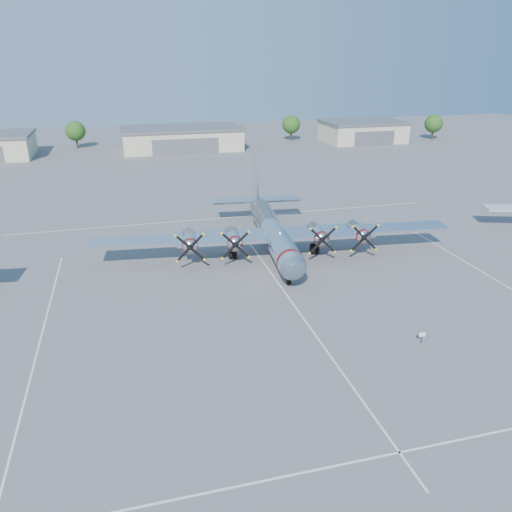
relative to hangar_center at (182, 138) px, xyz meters
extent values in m
plane|color=#565658|center=(0.00, -81.96, -2.71)|extent=(260.00, 260.00, 0.00)
cube|color=silver|center=(-22.00, -86.96, -2.71)|extent=(0.15, 40.00, 0.01)
cube|color=silver|center=(0.00, -86.96, -2.71)|extent=(0.15, 40.00, 0.01)
cube|color=silver|center=(22.00, -86.96, -2.71)|extent=(0.15, 40.00, 0.01)
cube|color=silver|center=(0.00, -103.96, -2.71)|extent=(60.00, 0.15, 0.01)
cube|color=silver|center=(0.00, -56.96, -2.71)|extent=(60.00, 0.15, 0.01)
cube|color=#BCB596|center=(0.00, 0.04, -0.31)|extent=(28.00, 14.00, 4.80)
cube|color=slate|center=(0.00, 0.04, 2.39)|extent=(28.60, 14.60, 0.60)
cube|color=slate|center=(0.00, -7.01, -0.91)|extent=(15.40, 0.20, 3.60)
cube|color=#BCB596|center=(48.00, 0.04, -0.31)|extent=(20.00, 14.00, 4.80)
cube|color=slate|center=(48.00, 0.04, 2.39)|extent=(20.60, 14.60, 0.60)
cube|color=slate|center=(48.00, -7.01, -0.91)|extent=(11.00, 0.20, 3.60)
cylinder|color=#382619|center=(-25.00, 8.04, -1.31)|extent=(0.50, 0.50, 2.80)
sphere|color=#1D4814|center=(-25.00, 8.04, 1.53)|extent=(4.80, 4.80, 4.80)
cylinder|color=#382619|center=(30.00, 6.04, -1.31)|extent=(0.50, 0.50, 2.80)
sphere|color=#1D4814|center=(30.00, 6.04, 1.53)|extent=(4.80, 4.80, 4.80)
cylinder|color=#382619|center=(68.00, -1.96, -1.31)|extent=(0.50, 0.50, 2.80)
sphere|color=#1D4814|center=(68.00, -1.96, 1.53)|extent=(4.80, 4.80, 4.80)
cylinder|color=black|center=(7.80, -93.70, -2.34)|extent=(0.06, 0.06, 0.75)
cube|color=white|center=(7.80, -93.70, -1.91)|extent=(0.52, 0.11, 0.38)
camera|label=1|loc=(-13.91, -123.79, 18.91)|focal=35.00mm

